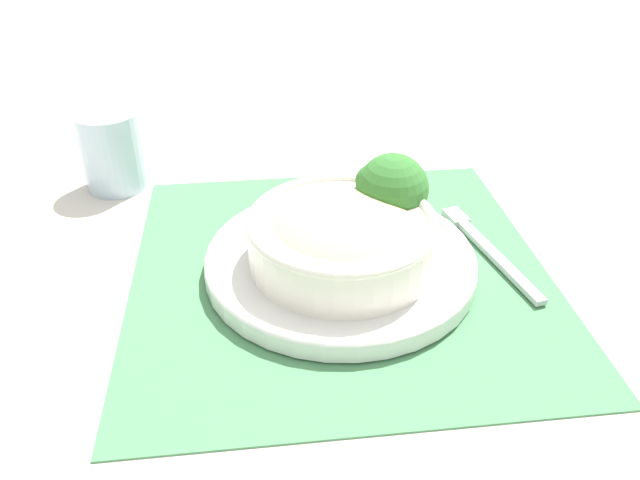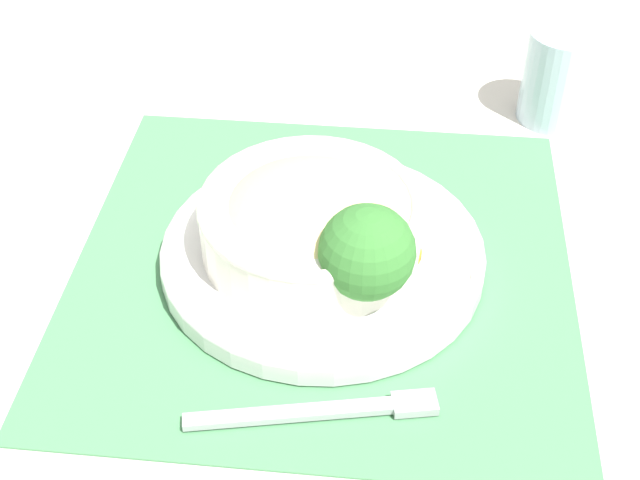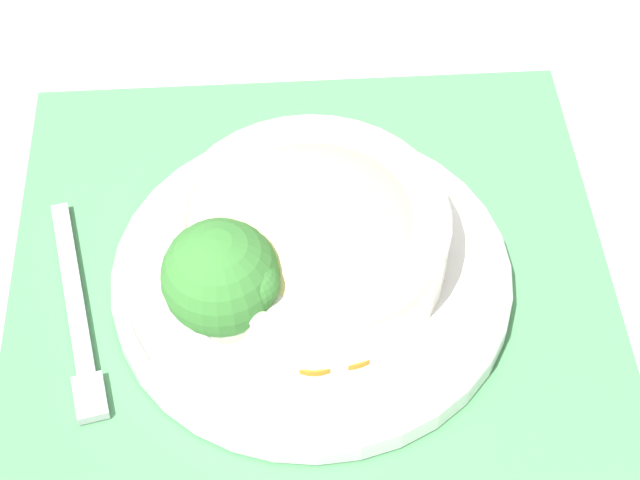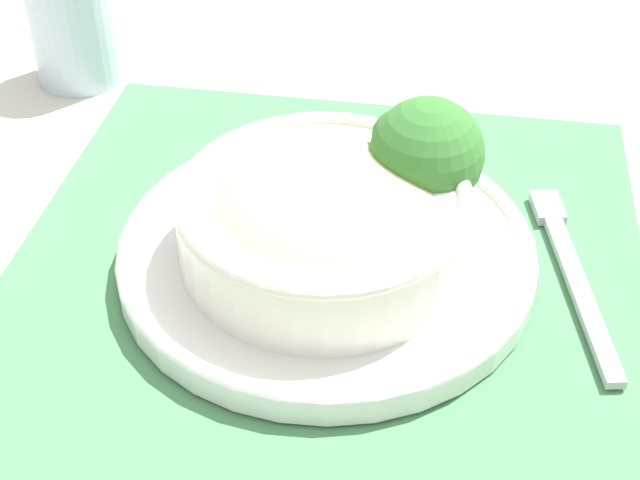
# 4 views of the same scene
# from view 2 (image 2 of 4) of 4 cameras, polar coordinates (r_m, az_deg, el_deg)

# --- Properties ---
(ground_plane) EXTENTS (4.00, 4.00, 0.00)m
(ground_plane) POSITION_cam_2_polar(r_m,az_deg,el_deg) (0.76, 0.17, -1.64)
(ground_plane) COLOR beige
(placemat) EXTENTS (0.43, 0.43, 0.00)m
(placemat) POSITION_cam_2_polar(r_m,az_deg,el_deg) (0.76, 0.17, -1.53)
(placemat) COLOR #4C8C59
(placemat) RESTS_ON ground_plane
(plate) EXTENTS (0.27, 0.27, 0.02)m
(plate) POSITION_cam_2_polar(r_m,az_deg,el_deg) (0.75, 0.17, -0.78)
(plate) COLOR white
(plate) RESTS_ON placemat
(bowl) EXTENTS (0.19, 0.19, 0.06)m
(bowl) POSITION_cam_2_polar(r_m,az_deg,el_deg) (0.73, -0.57, 1.44)
(bowl) COLOR silver
(bowl) RESTS_ON plate
(broccoli_floret) EXTENTS (0.07, 0.07, 0.09)m
(broccoli_floret) POSITION_cam_2_polar(r_m,az_deg,el_deg) (0.67, 3.06, -0.78)
(broccoli_floret) COLOR #759E51
(broccoli_floret) RESTS_ON plate
(carrot_slice_near) EXTENTS (0.05, 0.05, 0.01)m
(carrot_slice_near) POSITION_cam_2_polar(r_m,az_deg,el_deg) (0.75, 4.76, -0.71)
(carrot_slice_near) COLOR orange
(carrot_slice_near) RESTS_ON plate
(carrot_slice_middle) EXTENTS (0.05, 0.05, 0.01)m
(carrot_slice_middle) POSITION_cam_2_polar(r_m,az_deg,el_deg) (0.76, 4.57, 0.33)
(carrot_slice_middle) COLOR orange
(carrot_slice_middle) RESTS_ON plate
(carrot_slice_far) EXTENTS (0.05, 0.05, 0.01)m
(carrot_slice_far) POSITION_cam_2_polar(r_m,az_deg,el_deg) (0.77, 3.89, 1.25)
(carrot_slice_far) COLOR orange
(carrot_slice_far) RESTS_ON plate
(carrot_slice_extra) EXTENTS (0.05, 0.05, 0.01)m
(carrot_slice_extra) POSITION_cam_2_polar(r_m,az_deg,el_deg) (0.79, 2.80, 1.95)
(carrot_slice_extra) COLOR orange
(carrot_slice_extra) RESTS_ON plate
(water_glass) EXTENTS (0.08, 0.08, 0.10)m
(water_glass) POSITION_cam_2_polar(r_m,az_deg,el_deg) (0.95, 15.06, 9.84)
(water_glass) COLOR silver
(water_glass) RESTS_ON ground_plane
(fork) EXTENTS (0.06, 0.18, 0.01)m
(fork) POSITION_cam_2_polar(r_m,az_deg,el_deg) (0.65, 1.11, -10.81)
(fork) COLOR #B7B7BC
(fork) RESTS_ON placemat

